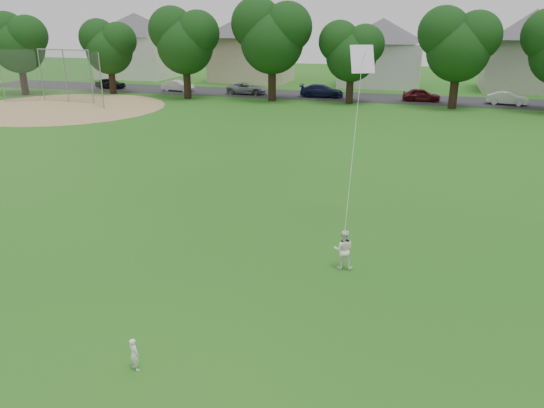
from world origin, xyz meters
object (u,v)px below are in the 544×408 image
(toddler, at_px, (134,354))
(kite, at_px, (353,147))
(baseball_backstop, at_px, (62,77))
(older_boy, at_px, (343,249))

(toddler, height_order, kite, kite)
(kite, distance_m, baseball_backstop, 40.52)
(toddler, relative_size, baseball_backstop, 0.08)
(kite, bearing_deg, toddler, -114.46)
(toddler, distance_m, kite, 9.79)
(older_boy, xyz_separation_m, baseball_backstop, (-31.15, 27.66, 1.77))
(toddler, height_order, baseball_backstop, baseball_backstop)
(toddler, relative_size, older_boy, 0.62)
(kite, xyz_separation_m, baseball_backstop, (-31.09, 25.95, -1.28))
(kite, bearing_deg, older_boy, -87.84)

